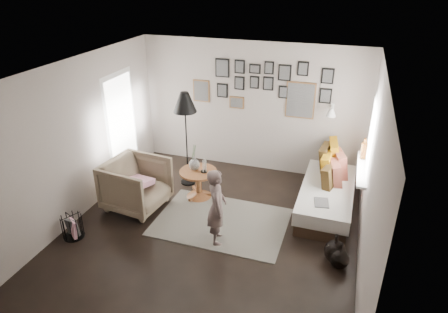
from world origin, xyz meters
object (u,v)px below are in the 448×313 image
(daybed, at_px, (327,191))
(magazine_basket, at_px, (72,227))
(vase, at_px, (194,162))
(demijohn_small, at_px, (340,259))
(armchair, at_px, (136,185))
(floor_lamp, at_px, (185,106))
(child, at_px, (217,207))
(pedestal_table, at_px, (199,185))
(demijohn_large, at_px, (335,251))

(daybed, relative_size, magazine_basket, 5.05)
(magazine_basket, bearing_deg, vase, 52.44)
(daybed, distance_m, demijohn_small, 1.60)
(armchair, distance_m, floor_lamp, 1.64)
(armchair, bearing_deg, child, -99.70)
(demijohn_small, bearing_deg, vase, 155.74)
(floor_lamp, bearing_deg, armchair, -115.50)
(pedestal_table, relative_size, armchair, 0.70)
(pedestal_table, xyz_separation_m, daybed, (2.25, 0.39, 0.07))
(floor_lamp, distance_m, demijohn_small, 3.65)
(vase, height_order, demijohn_small, vase)
(vase, relative_size, demijohn_large, 1.06)
(vase, relative_size, armchair, 0.50)
(vase, xyz_separation_m, floor_lamp, (-0.31, 0.40, 0.90))
(vase, bearing_deg, pedestal_table, -14.04)
(floor_lamp, xyz_separation_m, child, (1.13, -1.55, -0.97))
(daybed, bearing_deg, floor_lamp, -179.94)
(child, bearing_deg, daybed, -65.90)
(demijohn_small, relative_size, child, 0.34)
(daybed, relative_size, demijohn_small, 4.95)
(demijohn_large, xyz_separation_m, demijohn_small, (0.08, -0.12, -0.02))
(daybed, bearing_deg, child, -134.22)
(pedestal_table, bearing_deg, daybed, 9.71)
(armchair, bearing_deg, demijohn_large, -90.22)
(daybed, height_order, armchair, daybed)
(vase, xyz_separation_m, demijohn_small, (2.65, -1.19, -0.52))
(pedestal_table, xyz_separation_m, demijohn_small, (2.57, -1.17, -0.09))
(floor_lamp, height_order, magazine_basket, floor_lamp)
(armchair, xyz_separation_m, floor_lamp, (0.51, 1.06, 1.14))
(magazine_basket, bearing_deg, demijohn_large, 9.82)
(demijohn_small, bearing_deg, magazine_basket, -172.04)
(vase, xyz_separation_m, demijohn_large, (2.57, -1.07, -0.50))
(floor_lamp, height_order, demijohn_large, floor_lamp)
(pedestal_table, relative_size, magazine_basket, 1.66)
(armchair, distance_m, demijohn_large, 3.42)
(magazine_basket, xyz_separation_m, child, (2.17, 0.61, 0.42))
(magazine_basket, relative_size, demijohn_small, 0.98)
(floor_lamp, height_order, child, floor_lamp)
(daybed, bearing_deg, vase, -170.25)
(floor_lamp, bearing_deg, child, -53.81)
(daybed, relative_size, floor_lamp, 1.12)
(daybed, bearing_deg, pedestal_table, -169.45)
(pedestal_table, distance_m, magazine_basket, 2.25)
(daybed, height_order, magazine_basket, daybed)
(pedestal_table, height_order, magazine_basket, pedestal_table)
(magazine_basket, bearing_deg, armchair, 64.10)
(demijohn_small, bearing_deg, pedestal_table, 155.45)
(daybed, xyz_separation_m, magazine_basket, (-3.68, -2.12, -0.13))
(pedestal_table, bearing_deg, magazine_basket, -129.49)
(pedestal_table, bearing_deg, armchair, -144.49)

